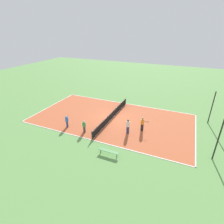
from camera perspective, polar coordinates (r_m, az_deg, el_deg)
name	(u,v)px	position (r m, az deg, el deg)	size (l,w,h in m)	color
ground_plane	(112,118)	(22.52, 0.00, -2.06)	(80.00, 80.00, 0.00)	#60934C
court_surface	(112,118)	(22.51, 0.00, -2.04)	(10.70, 19.94, 0.02)	#B75633
tennis_net	(112,115)	(22.29, 0.00, -0.91)	(10.50, 0.10, 0.95)	black
bench	(109,151)	(16.26, -1.12, -12.69)	(0.36, 1.92, 0.45)	#4C8C4C
player_near_white	(128,125)	(19.00, 5.24, -4.38)	(0.51, 0.51, 1.71)	navy
player_near_blue	(67,120)	(20.89, -14.53, -2.67)	(0.96, 0.79, 1.47)	navy
player_far_green	(84,126)	(19.48, -9.12, -4.44)	(0.51, 0.51, 1.42)	#4C4C51
player_center_orange	(142,123)	(19.71, 9.92, -3.58)	(0.52, 0.98, 1.66)	black
tennis_ball_far_baseline	(157,120)	(22.61, 14.58, -2.68)	(0.07, 0.07, 0.07)	#CCE033
tennis_ball_right_alley	(117,139)	(18.45, 1.60, -8.74)	(0.07, 0.07, 0.07)	#CCE033
tennis_ball_midcourt	(77,103)	(27.40, -11.36, 2.79)	(0.07, 0.07, 0.07)	#CCE033
fence_post_back_left	(212,108)	(23.66, 29.78, 1.19)	(0.12, 0.12, 4.06)	black
fence_post_back_right	(218,140)	(17.28, 31.32, -7.80)	(0.12, 0.12, 4.06)	black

